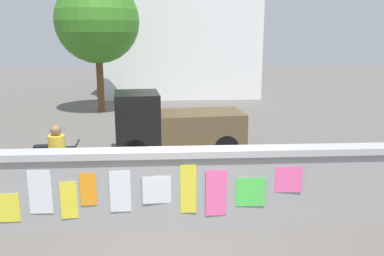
{
  "coord_description": "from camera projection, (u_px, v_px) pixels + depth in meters",
  "views": [
    {
      "loc": [
        -0.14,
        -6.92,
        3.43
      ],
      "look_at": [
        0.49,
        2.84,
        1.18
      ],
      "focal_mm": 38.41,
      "sensor_mm": 36.0,
      "label": 1
    }
  ],
  "objects": [
    {
      "name": "ground",
      "position": [
        170.0,
        128.0,
        15.29
      ],
      "size": [
        60.0,
        60.0,
        0.0
      ],
      "primitive_type": "plane",
      "color": "#605B56"
    },
    {
      "name": "poster_wall",
      "position": [
        175.0,
        187.0,
        7.34
      ],
      "size": [
        8.43,
        0.42,
        1.46
      ],
      "color": "#969696",
      "rests_on": "ground"
    },
    {
      "name": "auto_rickshaw_truck",
      "position": [
        173.0,
        125.0,
        11.7
      ],
      "size": [
        3.73,
        1.85,
        1.85
      ],
      "color": "black",
      "rests_on": "ground"
    },
    {
      "name": "motorcycle",
      "position": [
        54.0,
        159.0,
        9.99
      ],
      "size": [
        1.9,
        0.56,
        0.87
      ],
      "color": "black",
      "rests_on": "ground"
    },
    {
      "name": "bicycle_near",
      "position": [
        265.0,
        169.0,
        9.5
      ],
      "size": [
        1.71,
        0.44,
        0.95
      ],
      "color": "black",
      "rests_on": "ground"
    },
    {
      "name": "person_walking",
      "position": [
        57.0,
        155.0,
        8.5
      ],
      "size": [
        0.36,
        0.36,
        1.62
      ],
      "color": "#338CBF",
      "rests_on": "ground"
    },
    {
      "name": "tree_roadside",
      "position": [
        97.0,
        21.0,
        17.56
      ],
      "size": [
        3.6,
        3.6,
        5.76
      ],
      "color": "brown",
      "rests_on": "ground"
    },
    {
      "name": "building_background",
      "position": [
        180.0,
        39.0,
        24.27
      ],
      "size": [
        8.68,
        7.05,
        6.28
      ],
      "color": "white",
      "rests_on": "ground"
    }
  ]
}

